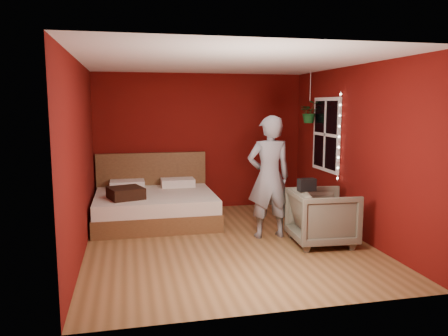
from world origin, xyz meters
TOP-DOWN VIEW (x-y plane):
  - floor at (0.00, 0.00)m, footprint 4.50×4.50m
  - room_walls at (0.00, 0.00)m, footprint 4.04×4.54m
  - window at (1.97, 0.90)m, footprint 0.05×0.97m
  - fairy_lights at (1.94, 0.37)m, footprint 0.04×0.04m
  - bed at (-0.95, 1.43)m, footprint 2.03×1.73m
  - person at (0.69, 0.13)m, footprint 0.68×0.44m
  - armchair at (1.34, -0.37)m, footprint 0.93×0.91m
  - handbag at (1.08, -0.39)m, footprint 0.25×0.14m
  - throw_pillow at (-1.43, 1.03)m, footprint 0.64×0.64m
  - hanging_plant at (1.84, 1.34)m, footprint 0.40×0.37m

SIDE VIEW (x-z plane):
  - floor at x=0.00m, z-range 0.00..0.00m
  - bed at x=-0.95m, z-range -0.27..0.85m
  - armchair at x=1.34m, z-range 0.00..0.80m
  - throw_pillow at x=-1.43m, z-range 0.51..0.69m
  - handbag at x=1.08m, z-range 0.80..0.98m
  - person at x=0.69m, z-range 0.00..1.85m
  - fairy_lights at x=1.94m, z-range 0.77..2.22m
  - window at x=1.97m, z-range 0.87..2.14m
  - room_walls at x=0.00m, z-range 0.37..2.99m
  - hanging_plant at x=1.84m, z-range 1.42..2.34m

